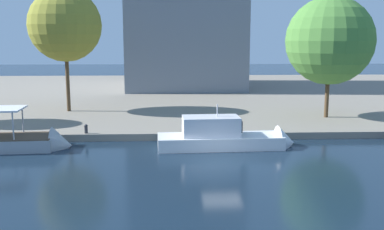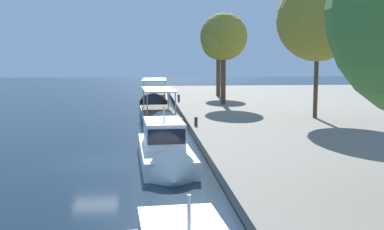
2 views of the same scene
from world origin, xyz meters
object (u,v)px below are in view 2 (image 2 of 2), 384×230
Objects in this scene: tour_boat_1 at (160,119)px; mooring_bollard_0 at (196,121)px; tree_0 at (317,17)px; tour_boat_0 at (154,101)px; motor_yacht_2 at (166,153)px; tree_3 at (223,37)px; mooring_bollard_1 at (179,98)px; tree_1 at (219,43)px.

mooring_bollard_0 is (6.25, 2.67, 0.64)m from tour_boat_1.
tree_0 reaches higher than tour_boat_1.
motor_yacht_2 is at bearing 2.22° from tour_boat_0.
tree_3 is at bearing 161.83° from motor_yacht_2.
mooring_bollard_1 is at bearing -129.23° from tree_3.
mooring_bollard_0 is 0.84× the size of mooring_bollard_1.
tour_boat_0 is at bearing 177.43° from tour_boat_1.
tree_0 is 24.38m from tree_1.
motor_yacht_2 is at bearing -43.54° from tree_0.
mooring_bollard_0 is 29.02m from tree_1.
mooring_bollard_0 is at bearing 162.62° from motor_yacht_2.
motor_yacht_2 is at bearing -15.60° from tree_3.
tree_1 is at bearing 167.65° from mooring_bollard_0.
motor_yacht_2 is 11.70× the size of mooring_bollard_1.
tree_0 is at bearing 11.42° from tree_1.
tour_boat_0 is 1.03× the size of tree_0.
tour_boat_0 is 1.24× the size of motor_yacht_2.
tree_3 is (-26.85, 7.50, 7.45)m from motor_yacht_2.
tree_3 is (3.80, 4.66, 7.04)m from mooring_bollard_1.
mooring_bollard_1 is at bearing 172.13° from motor_yacht_2.
tree_0 is at bearing 108.89° from mooring_bollard_0.
tree_0 reaches higher than mooring_bollard_1.
motor_yacht_2 reaches higher than tour_boat_1.
mooring_bollard_0 is 0.06× the size of tree_0.
tree_0 is 1.26× the size of tree_1.
tree_0 is 13.97m from tree_3.
tour_boat_0 is 1.30× the size of tree_1.
motor_yacht_2 is 1.05× the size of tree_1.
motor_yacht_2 reaches higher than mooring_bollard_1.
tour_boat_0 reaches higher than tour_boat_1.
mooring_bollard_1 is (3.22, 2.88, 0.67)m from tour_boat_0.
mooring_bollard_1 is at bearing -146.35° from tree_0.
mooring_bollard_0 is (23.20, 2.86, 0.59)m from tour_boat_0.
tree_1 reaches higher than motor_yacht_2.
motor_yacht_2 is at bearing -13.04° from tree_1.
tree_3 is at bearing 163.89° from mooring_bollard_0.
tour_boat_0 is 23.39m from mooring_bollard_0.
mooring_bollard_1 is 11.79m from tree_1.
motor_yacht_2 is 0.83× the size of tree_0.
tour_boat_1 is 24.20m from tree_1.
tree_1 is at bearing 154.58° from tour_boat_1.
tour_boat_0 is 25.46m from tree_0.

